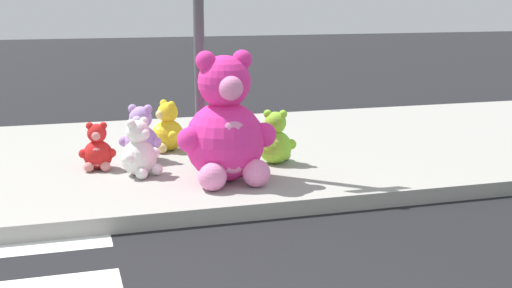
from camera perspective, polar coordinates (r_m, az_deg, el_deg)
sidewalk at (r=7.76m, az=-13.16°, el=-1.59°), size 28.00×4.40×0.15m
sign_pole at (r=6.87m, az=-4.95°, el=11.85°), size 0.56×0.11×3.20m
plush_pink_large at (r=6.45m, az=-2.59°, el=1.21°), size 0.98×0.86×1.27m
plush_lime at (r=7.21m, az=1.66°, el=0.19°), size 0.42×0.42×0.59m
plush_white at (r=6.80m, az=-9.90°, el=-0.73°), size 0.41×0.42×0.59m
plush_yellow at (r=7.86m, az=-7.62°, el=1.14°), size 0.42×0.43×0.59m
plush_brown at (r=7.77m, az=-3.87°, el=0.91°), size 0.37×0.41×0.53m
plush_lavender at (r=7.40m, az=-9.82°, el=0.46°), size 0.45×0.45×0.62m
plush_red at (r=7.14m, az=-13.38°, el=-0.55°), size 0.38×0.35×0.50m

